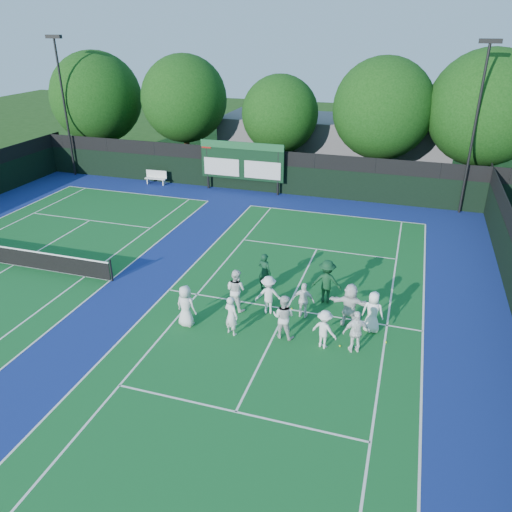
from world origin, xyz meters
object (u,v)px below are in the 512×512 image
(tennis_net, at_px, (12,256))
(coach_left, at_px, (265,272))
(scoreboard, at_px, (242,161))
(bench, at_px, (156,177))

(tennis_net, height_order, coach_left, coach_left)
(scoreboard, bearing_deg, bench, -178.18)
(bench, distance_m, coach_left, 17.93)
(scoreboard, height_order, bench, scoreboard)
(coach_left, bearing_deg, scoreboard, -46.74)
(scoreboard, xyz_separation_m, bench, (-6.66, -0.21, -1.64))
(scoreboard, bearing_deg, tennis_net, -115.60)
(scoreboard, distance_m, tennis_net, 16.26)
(scoreboard, height_order, coach_left, scoreboard)
(tennis_net, height_order, bench, tennis_net)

